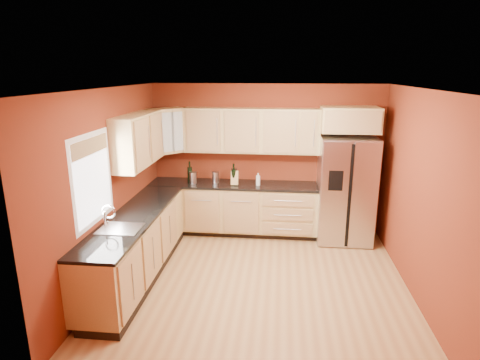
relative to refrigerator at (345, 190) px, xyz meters
The scene contains 23 objects.
floor 2.29m from the refrigerator, 129.72° to the right, with size 4.00×4.00×0.00m, color #A26E3E.
ceiling 2.72m from the refrigerator, 129.72° to the right, with size 4.00×4.00×0.00m, color white.
wall_back 1.46m from the refrigerator, 164.48° to the left, with size 4.00×0.04×2.60m, color maroon.
wall_front 3.89m from the refrigerator, 110.43° to the right, with size 4.00×0.04×2.60m, color maroon.
wall_left 3.75m from the refrigerator, 154.12° to the right, with size 0.04×4.00×2.60m, color maroon.
wall_right 1.80m from the refrigerator, 68.20° to the right, with size 0.04×4.00×2.60m, color maroon.
base_cabinets_back 1.95m from the refrigerator, behind, with size 2.90×0.60×0.88m, color #A98852.
base_cabinets_left 3.49m from the refrigerator, 151.95° to the right, with size 0.60×2.80×0.88m, color #A98852.
countertop_back 1.90m from the refrigerator, behind, with size 2.90×0.62×0.04m, color black.
countertop_left 3.45m from the refrigerator, 151.87° to the right, with size 0.62×2.80×0.04m, color black.
upper_cabinets_back 1.87m from the refrigerator, behind, with size 2.30×0.33×0.75m, color #A98852.
upper_cabinets_left 3.44m from the refrigerator, 164.22° to the right, with size 0.33×1.35×0.75m, color #A98852.
corner_upper_cabinet 3.16m from the refrigerator, behind, with size 0.62×0.33×0.75m, color #A98852.
over_fridge_cabinet 1.16m from the refrigerator, 90.00° to the left, with size 0.92×0.60×0.40m, color #A98852.
refrigerator is the anchor object (origin of this frame).
window 4.01m from the refrigerator, 147.46° to the right, with size 0.03×0.90×1.00m, color white.
sink_faucet 3.71m from the refrigerator, 145.05° to the right, with size 0.50×0.42×0.30m, color silver, non-canonical shape.
canister_left 2.22m from the refrigerator, behind, with size 0.12×0.12×0.20m, color silver.
canister_right 2.59m from the refrigerator, behind, with size 0.13×0.13×0.20m, color silver.
wine_bottle_a 2.67m from the refrigerator, behind, with size 0.08×0.08×0.37m, color black, non-canonical shape.
wine_bottle_b 1.89m from the refrigerator, behind, with size 0.08×0.08×0.37m, color black, non-canonical shape.
knife_block 1.87m from the refrigerator, behind, with size 0.12×0.11×0.24m, color tan.
soap_dispenser 1.47m from the refrigerator, behind, with size 0.07×0.07×0.21m, color silver.
Camera 1 is at (0.27, -4.94, 2.82)m, focal length 30.00 mm.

